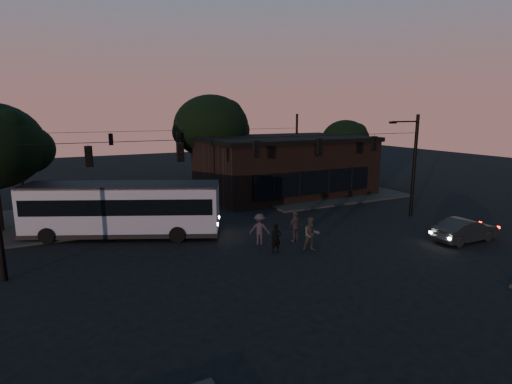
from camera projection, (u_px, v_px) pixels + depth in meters
name	position (u px, v px, depth m)	size (l,w,h in m)	color
ground	(291.00, 262.00, 20.69)	(120.00, 120.00, 0.00)	black
sidewalk_far_right	(321.00, 193.00, 38.24)	(14.00, 10.00, 0.15)	black
sidewalk_far_left	(3.00, 227.00, 26.74)	(14.00, 10.00, 0.15)	black
building	(283.00, 165.00, 38.13)	(15.40, 10.41, 5.40)	black
tree_behind	(211.00, 127.00, 40.51)	(7.60, 7.60, 9.43)	black
tree_right	(345.00, 141.00, 43.51)	(5.20, 5.20, 6.86)	black
signal_rig_near	(256.00, 168.00, 23.32)	(26.24, 0.30, 7.50)	black
signal_rig_far	(179.00, 150.00, 37.38)	(26.24, 0.30, 7.50)	black
bus	(123.00, 207.00, 24.67)	(11.92, 7.48, 3.34)	gray
car	(465.00, 230.00, 23.92)	(1.48, 4.25, 1.40)	black
pedestrian_a	(276.00, 238.00, 21.91)	(0.60, 0.39, 1.65)	black
pedestrian_b	(311.00, 234.00, 22.24)	(0.93, 0.72, 1.91)	#2F2C2B
pedestrian_c	(295.00, 226.00, 23.78)	(1.11, 0.46, 1.90)	#2C262F
pedestrian_d	(260.00, 229.00, 23.31)	(1.20, 0.69, 1.85)	#262129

